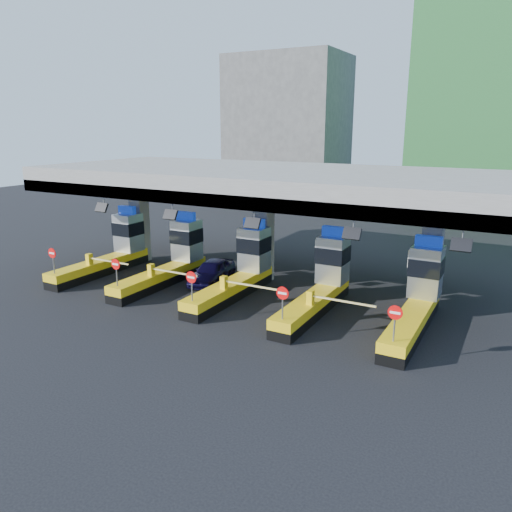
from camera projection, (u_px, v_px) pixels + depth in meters
The scene contains 9 objects.
ground at pixel (239, 294), 29.05m from camera, with size 120.00×120.00×0.00m, color black.
toll_canopy at pixel (263, 183), 29.93m from camera, with size 28.00×12.09×7.00m.
toll_lane_far_left at pixel (114, 250), 33.58m from camera, with size 4.43×8.00×4.16m.
toll_lane_left at pixel (173, 259), 31.26m from camera, with size 4.43×8.00×4.16m.
toll_lane_center at pixel (242, 269), 28.93m from camera, with size 4.43×8.00×4.16m.
toll_lane_right at pixel (322, 282), 26.61m from camera, with size 4.43×8.00×4.16m.
toll_lane_far_right at pixel (419, 297), 24.28m from camera, with size 4.43×8.00×4.16m.
bg_building_concrete at pixel (288, 130), 63.82m from camera, with size 14.00×10.00×18.00m, color #4C4C49.
van at pixel (212, 272), 30.89m from camera, with size 1.72×4.27×1.46m, color black.
Camera 1 is at (14.10, -23.69, 9.48)m, focal length 35.00 mm.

